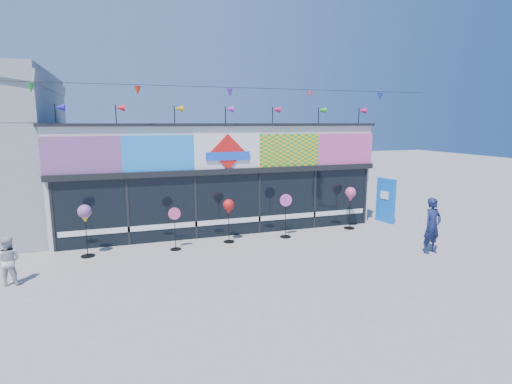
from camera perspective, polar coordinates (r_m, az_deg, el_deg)
name	(u,v)px	position (r m, az deg, el deg)	size (l,w,h in m)	color
ground	(258,267)	(11.78, 0.35, -10.61)	(80.00, 80.00, 0.00)	gray
kite_shop	(213,173)	(16.90, -6.20, 2.76)	(16.00, 5.70, 5.31)	silver
blue_sign	(386,200)	(17.49, 18.04, -1.15)	(0.31, 0.93, 1.84)	blue
spinner_0	(85,215)	(13.34, -23.25, -3.06)	(0.42, 0.42, 1.65)	black
spinner_1	(175,228)	(13.33, -11.51, -5.01)	(0.40, 0.36, 1.41)	black
spinner_2	(229,208)	(13.80, -3.93, -2.28)	(0.39, 0.39, 1.53)	black
spinner_3	(286,215)	(14.48, 4.27, -3.23)	(0.45, 0.41, 1.60)	black
spinner_4	(350,196)	(15.96, 13.34, -0.49)	(0.42, 0.42, 1.66)	black
adult_man	(432,226)	(13.91, 23.89, -4.42)	(0.65, 0.43, 1.79)	#151C42
child	(8,261)	(12.16, -31.90, -8.32)	(0.62, 0.36, 1.28)	silver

